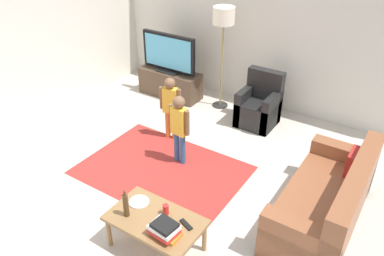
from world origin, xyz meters
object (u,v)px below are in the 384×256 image
(armchair, at_px, (259,107))
(tv, at_px, (169,53))
(couch, at_px, (329,204))
(book_stack, at_px, (165,229))
(floor_lamp, at_px, (224,21))
(soda_can, at_px, (166,209))
(child_near_tv, at_px, (170,103))
(child_center, at_px, (179,124))
(bottle, at_px, (126,205))
(tv_stand, at_px, (170,84))
(plate, at_px, (139,202))
(coffee_table, at_px, (155,222))
(tv_remote, at_px, (186,224))

(armchair, bearing_deg, tv, 179.43)
(couch, height_order, book_stack, couch)
(floor_lamp, height_order, soda_can, floor_lamp)
(armchair, height_order, child_near_tv, child_near_tv)
(soda_can, bearing_deg, child_near_tv, 124.59)
(child_near_tv, distance_m, child_center, 0.66)
(armchair, distance_m, bottle, 3.20)
(tv_stand, height_order, couch, couch)
(plate, bearing_deg, floor_lamp, 103.58)
(tv, relative_size, couch, 0.61)
(child_center, distance_m, coffee_table, 1.62)
(child_near_tv, distance_m, bottle, 2.21)
(tv, xyz_separation_m, tv_remote, (2.39, -2.99, -0.42))
(book_stack, height_order, plate, book_stack)
(floor_lamp, xyz_separation_m, plate, (0.76, -3.16, -1.12))
(armchair, distance_m, tv_remote, 3.02)
(couch, bearing_deg, plate, -143.60)
(book_stack, distance_m, plate, 0.57)
(soda_can, bearing_deg, coffee_table, -112.62)
(child_near_tv, xyz_separation_m, child_center, (0.48, -0.46, 0.01))
(tv_stand, height_order, book_stack, book_stack)
(book_stack, bearing_deg, tv_stand, 125.27)
(armchair, bearing_deg, soda_can, -84.80)
(floor_lamp, xyz_separation_m, child_near_tv, (-0.11, -1.37, -0.93))
(floor_lamp, distance_m, tv_remote, 3.63)
(child_near_tv, distance_m, book_stack, 2.46)
(bottle, relative_size, plate, 1.49)
(child_center, bearing_deg, couch, -1.84)
(armchair, distance_m, plate, 2.98)
(coffee_table, distance_m, soda_can, 0.17)
(child_near_tv, height_order, plate, child_near_tv)
(plate, bearing_deg, tv, 120.62)
(floor_lamp, bearing_deg, child_center, -78.52)
(book_stack, distance_m, bottle, 0.50)
(tv, xyz_separation_m, coffee_table, (2.07, -3.09, -0.48))
(couch, relative_size, child_center, 1.73)
(tv, xyz_separation_m, child_center, (1.38, -1.65, -0.22))
(floor_lamp, bearing_deg, armchair, -12.76)
(bottle, bearing_deg, soda_can, 36.03)
(floor_lamp, distance_m, child_near_tv, 1.66)
(tv, height_order, book_stack, tv)
(plate, bearing_deg, armchair, 88.44)
(couch, bearing_deg, bottle, -138.83)
(tv_stand, xyz_separation_m, child_center, (1.38, -1.67, 0.38))
(floor_lamp, xyz_separation_m, coffee_table, (1.06, -3.26, -1.17))
(floor_lamp, relative_size, child_center, 1.71)
(child_center, relative_size, bottle, 3.18)
(tv, bearing_deg, child_near_tv, -53.16)
(couch, bearing_deg, child_center, 178.16)
(bottle, relative_size, soda_can, 2.73)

